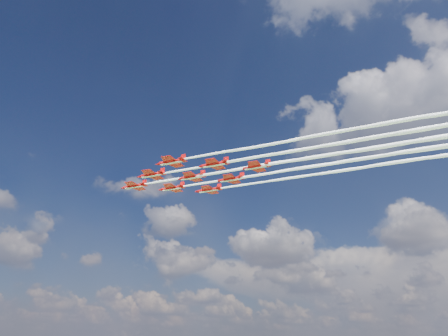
{
  "coord_description": "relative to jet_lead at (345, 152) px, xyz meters",
  "views": [
    {
      "loc": [
        94.53,
        -103.47,
        35.82
      ],
      "look_at": [
        16.44,
        0.76,
        90.6
      ],
      "focal_mm": 35.0,
      "sensor_mm": 36.0,
      "label": 1
    }
  ],
  "objects": [
    {
      "name": "jet_lead",
      "position": [
        0.0,
        0.0,
        0.0
      ],
      "size": [
        146.83,
        40.4,
        2.62
      ],
      "rotation": [
        0.0,
        0.0,
        0.24
      ],
      "color": "red"
    },
    {
      "name": "jet_row2_port",
      "position": [
        12.48,
        -3.91,
        0.0
      ],
      "size": [
        146.83,
        40.4,
        2.62
      ],
      "rotation": [
        0.0,
        0.0,
        0.24
      ],
      "color": "red"
    },
    {
      "name": "jet_row2_starb",
      "position": [
        9.2,
        9.29,
        0.0
      ],
      "size": [
        146.83,
        40.4,
        2.62
      ],
      "rotation": [
        0.0,
        0.0,
        0.24
      ],
      "color": "red"
    },
    {
      "name": "jet_row3_port",
      "position": [
        24.95,
        -7.81,
        0.0
      ],
      "size": [
        146.83,
        40.4,
        2.62
      ],
      "rotation": [
        0.0,
        0.0,
        0.24
      ],
      "color": "red"
    },
    {
      "name": "jet_row3_centre",
      "position": [
        21.68,
        5.38,
        0.0
      ],
      "size": [
        146.83,
        40.4,
        2.62
      ],
      "rotation": [
        0.0,
        0.0,
        0.24
      ],
      "color": "red"
    },
    {
      "name": "jet_row3_starb",
      "position": [
        18.4,
        18.58,
        0.0
      ],
      "size": [
        146.83,
        40.4,
        2.62
      ],
      "rotation": [
        0.0,
        0.0,
        0.24
      ],
      "color": "red"
    }
  ]
}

